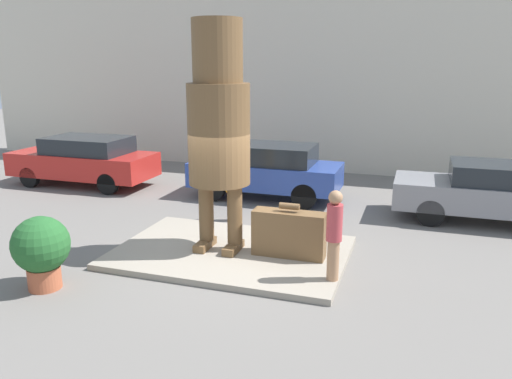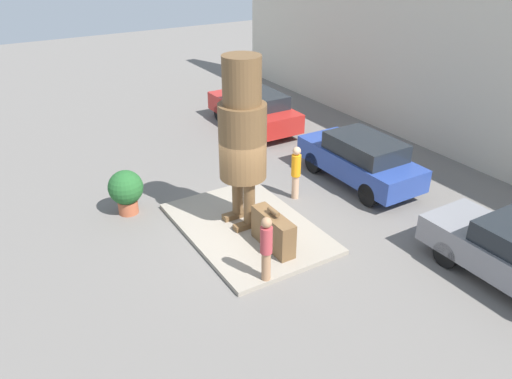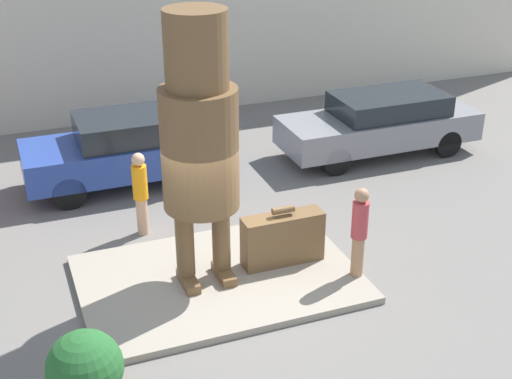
{
  "view_description": "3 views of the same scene",
  "coord_description": "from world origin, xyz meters",
  "px_view_note": "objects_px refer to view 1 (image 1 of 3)",
  "views": [
    {
      "loc": [
        3.46,
        -8.94,
        3.85
      ],
      "look_at": [
        0.48,
        0.16,
        1.39
      ],
      "focal_mm": 35.0,
      "sensor_mm": 36.0,
      "label": 1
    },
    {
      "loc": [
        9.93,
        -5.74,
        7.23
      ],
      "look_at": [
        0.26,
        0.12,
        1.31
      ],
      "focal_mm": 35.0,
      "sensor_mm": 36.0,
      "label": 2
    },
    {
      "loc": [
        -3.09,
        -9.81,
        6.7
      ],
      "look_at": [
        0.7,
        0.05,
        1.61
      ],
      "focal_mm": 50.0,
      "sensor_mm": 36.0,
      "label": 3
    }
  ],
  "objects_px": {
    "giant_suitcase": "(289,234)",
    "parked_car_grey": "(498,192)",
    "parked_car_blue": "(267,170)",
    "planter_pot": "(41,248)",
    "statue_figure": "(219,120)",
    "tourist": "(334,232)",
    "parked_car_red": "(84,160)",
    "worker_hivis": "(231,185)"
  },
  "relations": [
    {
      "from": "tourist",
      "to": "parked_car_grey",
      "type": "xyz_separation_m",
      "value": [
        3.2,
        4.81,
        -0.22
      ]
    },
    {
      "from": "parked_car_grey",
      "to": "planter_pot",
      "type": "relative_size",
      "value": 3.65
    },
    {
      "from": "parked_car_red",
      "to": "statue_figure",
      "type": "bearing_deg",
      "value": 146.87
    },
    {
      "from": "worker_hivis",
      "to": "giant_suitcase",
      "type": "bearing_deg",
      "value": -46.3
    },
    {
      "from": "planter_pot",
      "to": "parked_car_grey",
      "type": "bearing_deg",
      "value": 39.01
    },
    {
      "from": "giant_suitcase",
      "to": "parked_car_grey",
      "type": "height_order",
      "value": "parked_car_grey"
    },
    {
      "from": "statue_figure",
      "to": "parked_car_grey",
      "type": "relative_size",
      "value": 0.95
    },
    {
      "from": "parked_car_grey",
      "to": "planter_pot",
      "type": "distance_m",
      "value": 10.26
    },
    {
      "from": "parked_car_blue",
      "to": "worker_hivis",
      "type": "bearing_deg",
      "value": 84.74
    },
    {
      "from": "parked_car_blue",
      "to": "statue_figure",
      "type": "bearing_deg",
      "value": 94.58
    },
    {
      "from": "tourist",
      "to": "worker_hivis",
      "type": "bearing_deg",
      "value": 135.73
    },
    {
      "from": "statue_figure",
      "to": "planter_pot",
      "type": "distance_m",
      "value": 3.95
    },
    {
      "from": "parked_car_blue",
      "to": "parked_car_grey",
      "type": "bearing_deg",
      "value": 175.61
    },
    {
      "from": "worker_hivis",
      "to": "tourist",
      "type": "bearing_deg",
      "value": -44.27
    },
    {
      "from": "tourist",
      "to": "parked_car_grey",
      "type": "bearing_deg",
      "value": 56.33
    },
    {
      "from": "parked_car_blue",
      "to": "worker_hivis",
      "type": "distance_m",
      "value": 2.34
    },
    {
      "from": "giant_suitcase",
      "to": "tourist",
      "type": "distance_m",
      "value": 1.39
    },
    {
      "from": "statue_figure",
      "to": "tourist",
      "type": "height_order",
      "value": "statue_figure"
    },
    {
      "from": "statue_figure",
      "to": "parked_car_red",
      "type": "relative_size",
      "value": 0.98
    },
    {
      "from": "parked_car_red",
      "to": "planter_pot",
      "type": "height_order",
      "value": "parked_car_red"
    },
    {
      "from": "tourist",
      "to": "parked_car_grey",
      "type": "height_order",
      "value": "tourist"
    },
    {
      "from": "tourist",
      "to": "parked_car_blue",
      "type": "bearing_deg",
      "value": 118.03
    },
    {
      "from": "tourist",
      "to": "planter_pot",
      "type": "xyz_separation_m",
      "value": [
        -4.77,
        -1.65,
        -0.27
      ]
    },
    {
      "from": "tourist",
      "to": "giant_suitcase",
      "type": "bearing_deg",
      "value": 140.19
    },
    {
      "from": "parked_car_grey",
      "to": "parked_car_blue",
      "type": "bearing_deg",
      "value": -4.39
    },
    {
      "from": "statue_figure",
      "to": "parked_car_grey",
      "type": "bearing_deg",
      "value": 35.19
    },
    {
      "from": "statue_figure",
      "to": "parked_car_grey",
      "type": "xyz_separation_m",
      "value": [
        5.65,
        3.99,
        -1.97
      ]
    },
    {
      "from": "parked_car_red",
      "to": "parked_car_grey",
      "type": "relative_size",
      "value": 0.97
    },
    {
      "from": "giant_suitcase",
      "to": "parked_car_blue",
      "type": "xyz_separation_m",
      "value": [
        -1.79,
        4.42,
        0.26
      ]
    },
    {
      "from": "planter_pot",
      "to": "parked_car_blue",
      "type": "bearing_deg",
      "value": 74.17
    },
    {
      "from": "parked_car_blue",
      "to": "planter_pot",
      "type": "distance_m",
      "value": 7.19
    },
    {
      "from": "giant_suitcase",
      "to": "parked_car_grey",
      "type": "bearing_deg",
      "value": 43.22
    },
    {
      "from": "parked_car_red",
      "to": "parked_car_blue",
      "type": "relative_size",
      "value": 1.08
    },
    {
      "from": "planter_pot",
      "to": "worker_hivis",
      "type": "height_order",
      "value": "worker_hivis"
    },
    {
      "from": "planter_pot",
      "to": "parked_car_red",
      "type": "bearing_deg",
      "value": 121.38
    },
    {
      "from": "tourist",
      "to": "parked_car_red",
      "type": "distance_m",
      "value": 10.11
    },
    {
      "from": "giant_suitcase",
      "to": "planter_pot",
      "type": "height_order",
      "value": "planter_pot"
    },
    {
      "from": "giant_suitcase",
      "to": "planter_pot",
      "type": "distance_m",
      "value": 4.51
    },
    {
      "from": "giant_suitcase",
      "to": "parked_car_blue",
      "type": "bearing_deg",
      "value": 112.05
    },
    {
      "from": "parked_car_red",
      "to": "planter_pot",
      "type": "xyz_separation_m",
      "value": [
        4.04,
        -6.62,
        -0.09
      ]
    },
    {
      "from": "statue_figure",
      "to": "worker_hivis",
      "type": "height_order",
      "value": "statue_figure"
    },
    {
      "from": "parked_car_red",
      "to": "worker_hivis",
      "type": "distance_m",
      "value": 6.13
    }
  ]
}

